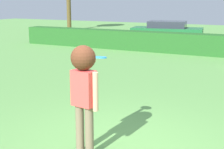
# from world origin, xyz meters

# --- Properties ---
(ground_plane) EXTENTS (60.00, 60.00, 0.00)m
(ground_plane) POSITION_xyz_m (0.00, 0.00, 0.00)
(ground_plane) COLOR #5F984B
(person) EXTENTS (0.56, 0.82, 1.82)m
(person) POSITION_xyz_m (-0.37, -0.37, 1.21)
(person) COLOR #7A6650
(person) RESTS_ON ground
(frisbee) EXTENTS (0.26, 0.26, 0.05)m
(frisbee) POSITION_xyz_m (-0.48, 0.34, 1.51)
(frisbee) COLOR #268CE5
(hedge_row) EXTENTS (21.32, 0.90, 0.96)m
(hedge_row) POSITION_xyz_m (0.00, 10.75, 0.48)
(hedge_row) COLOR #225820
(hedge_row) RESTS_ON ground
(parked_car_green) EXTENTS (4.42, 2.34, 1.25)m
(parked_car_green) POSITION_xyz_m (-3.72, 14.73, 0.69)
(parked_car_green) COLOR #1E6633
(parked_car_green) RESTS_ON ground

